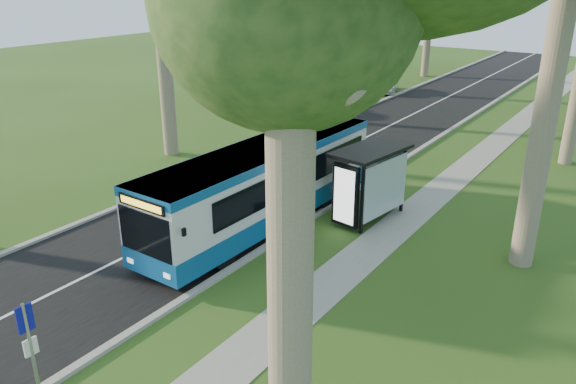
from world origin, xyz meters
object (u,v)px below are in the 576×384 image
(bus, at_px, (264,185))
(car_white, at_px, (315,103))
(car_silver, at_px, (388,84))
(litter_bin, at_px, (305,230))
(bus_stop_sign, at_px, (30,342))
(bus_shelter, at_px, (368,173))

(bus, bearing_deg, car_white, 116.76)
(car_white, height_order, car_silver, car_white)
(bus, bearing_deg, litter_bin, -13.32)
(car_silver, bearing_deg, bus, -94.05)
(litter_bin, bearing_deg, car_white, 120.79)
(litter_bin, xyz_separation_m, car_white, (-9.83, 16.50, 0.25))
(bus_stop_sign, distance_m, car_white, 27.92)
(car_white, bearing_deg, car_silver, 64.99)
(bus, xyz_separation_m, bus_shelter, (3.08, 2.31, 0.40))
(bus, distance_m, car_white, 17.72)
(bus_stop_sign, bearing_deg, litter_bin, 90.88)
(bus_shelter, distance_m, car_white, 17.40)
(bus_shelter, distance_m, litter_bin, 3.34)
(bus, xyz_separation_m, car_silver, (-6.92, 25.68, -0.90))
(bus_shelter, relative_size, litter_bin, 3.41)
(car_white, relative_size, car_silver, 1.12)
(bus_stop_sign, height_order, bus_shelter, bus_shelter)
(bus, relative_size, litter_bin, 11.27)
(bus_stop_sign, height_order, car_silver, bus_stop_sign)
(bus, bearing_deg, car_silver, 106.15)
(bus_shelter, height_order, car_white, bus_shelter)
(bus_stop_sign, relative_size, car_silver, 0.63)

